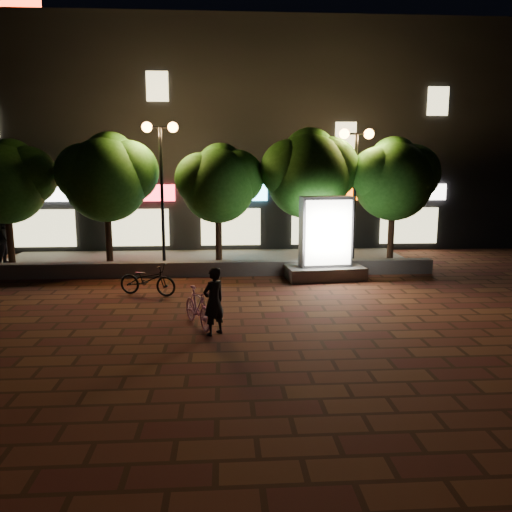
{
  "coord_description": "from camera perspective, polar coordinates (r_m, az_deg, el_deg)",
  "views": [
    {
      "loc": [
        0.69,
        -13.19,
        3.75
      ],
      "look_at": [
        1.63,
        1.5,
        1.12
      ],
      "focal_mm": 35.52,
      "sensor_mm": 36.0,
      "label": 1
    }
  ],
  "objects": [
    {
      "name": "scooter_parked",
      "position": [
        15.16,
        -12.11,
        -2.62
      ],
      "size": [
        1.86,
        1.13,
        0.92
      ],
      "primitive_type": "imported",
      "rotation": [
        0.0,
        0.0,
        1.25
      ],
      "color": "black",
      "rests_on": "ground"
    },
    {
      "name": "tree_left",
      "position": [
        19.11,
        -16.38,
        8.81
      ],
      "size": [
        3.6,
        3.0,
        4.89
      ],
      "color": "#321E13",
      "rests_on": "sidewalk"
    },
    {
      "name": "retaining_wall",
      "position": [
        17.55,
        -5.86,
        -1.42
      ],
      "size": [
        16.0,
        0.45,
        0.5
      ],
      "primitive_type": "cube",
      "color": "#65625D",
      "rests_on": "ground"
    },
    {
      "name": "tree_right",
      "position": [
        18.92,
        6.04,
        9.52
      ],
      "size": [
        3.72,
        3.1,
        5.07
      ],
      "color": "#321E13",
      "rests_on": "sidewalk"
    },
    {
      "name": "tree_far_left",
      "position": [
        20.16,
        -26.2,
        7.8
      ],
      "size": [
        3.36,
        2.8,
        4.63
      ],
      "color": "#321E13",
      "rests_on": "sidewalk"
    },
    {
      "name": "pedestrian",
      "position": [
        21.28,
        -26.29,
        1.62
      ],
      "size": [
        0.73,
        0.92,
        1.81
      ],
      "primitive_type": "imported",
      "rotation": [
        0.0,
        0.0,
        1.52
      ],
      "color": "black",
      "rests_on": "sidewalk"
    },
    {
      "name": "ad_kiosk",
      "position": [
        17.0,
        7.82,
        1.12
      ],
      "size": [
        2.67,
        1.53,
        2.77
      ],
      "color": "#65625D",
      "rests_on": "ground"
    },
    {
      "name": "sidewalk",
      "position": [
        20.05,
        -5.59,
        -0.58
      ],
      "size": [
        16.0,
        5.0,
        0.08
      ],
      "primitive_type": "cube",
      "color": "#65625D",
      "rests_on": "ground"
    },
    {
      "name": "street_lamp_left",
      "position": [
        18.52,
        -10.66,
        10.82
      ],
      "size": [
        1.26,
        0.36,
        5.18
      ],
      "color": "black",
      "rests_on": "sidewalk"
    },
    {
      "name": "tree_mid",
      "position": [
        18.66,
        -4.15,
        8.47
      ],
      "size": [
        3.24,
        2.7,
        4.5
      ],
      "color": "#321E13",
      "rests_on": "sidewalk"
    },
    {
      "name": "scooter_pink",
      "position": [
        12.05,
        -6.61,
        -5.75
      ],
      "size": [
        1.02,
        1.59,
        0.93
      ],
      "primitive_type": "imported",
      "rotation": [
        0.0,
        0.0,
        0.41
      ],
      "color": "#DB87C6",
      "rests_on": "ground"
    },
    {
      "name": "rider",
      "position": [
        11.36,
        -4.78,
        -5.09
      ],
      "size": [
        0.67,
        0.65,
        1.54
      ],
      "primitive_type": "imported",
      "rotation": [
        0.0,
        0.0,
        3.85
      ],
      "color": "black",
      "rests_on": "ground"
    },
    {
      "name": "ground",
      "position": [
        13.73,
        -6.45,
        -5.78
      ],
      "size": [
        80.0,
        80.0,
        0.0
      ],
      "primitive_type": "plane",
      "color": "#572F1B",
      "rests_on": "ground"
    },
    {
      "name": "street_lamp_right",
      "position": [
        19.01,
        11.16,
        10.38
      ],
      "size": [
        1.26,
        0.36,
        4.98
      ],
      "color": "black",
      "rests_on": "sidewalk"
    },
    {
      "name": "building_block",
      "position": [
        26.22,
        -5.33,
        12.81
      ],
      "size": [
        28.0,
        8.12,
        11.3
      ],
      "color": "black",
      "rests_on": "ground"
    },
    {
      "name": "tree_far_right",
      "position": [
        19.71,
        15.34,
        8.67
      ],
      "size": [
        3.48,
        2.9,
        4.76
      ],
      "color": "#321E13",
      "rests_on": "sidewalk"
    }
  ]
}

